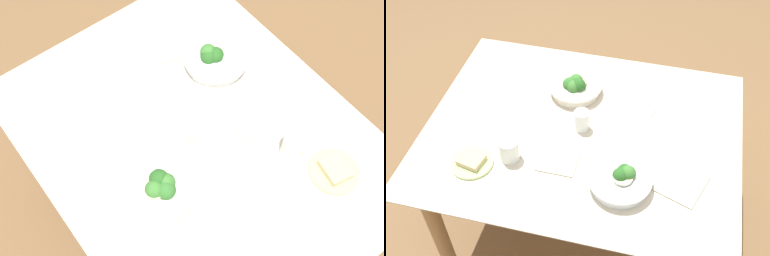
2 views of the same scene
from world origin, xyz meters
TOP-DOWN VIEW (x-y plane):
  - ground_plane at (0.00, 0.00)m, footprint 6.00×6.00m
  - dining_table at (0.00, 0.00)m, footprint 1.37×1.08m
  - broccoli_bowl_far at (-0.22, 0.25)m, footprint 0.25×0.25m
  - broccoli_bowl_near at (0.09, -0.23)m, footprint 0.25×0.25m
  - bread_side_plate at (0.40, 0.29)m, footprint 0.18×0.18m
  - water_glass_center at (0.01, -0.02)m, footprint 0.07×0.07m
  - water_glass_side at (0.25, 0.22)m, footprint 0.08×0.08m
  - fork_by_far_bowl at (-0.29, -0.19)m, footprint 0.04×0.10m
  - fork_by_near_bowl at (-0.09, -0.41)m, footprint 0.09×0.07m
  - table_knife_left at (-0.51, 0.43)m, footprint 0.03×0.19m
  - napkin_folded_upper at (0.06, 0.20)m, footprint 0.16×0.13m
  - napkin_folded_lower at (-0.43, 0.18)m, footprint 0.27×0.24m

SIDE VIEW (x-z plane):
  - ground_plane at x=0.00m, z-range 0.00..0.00m
  - dining_table at x=0.00m, z-range 0.26..0.98m
  - table_knife_left at x=-0.51m, z-range 0.72..0.73m
  - fork_by_far_bowl at x=-0.29m, z-range 0.72..0.73m
  - fork_by_near_bowl at x=-0.09m, z-range 0.72..0.73m
  - napkin_folded_upper at x=0.06m, z-range 0.72..0.73m
  - napkin_folded_lower at x=-0.43m, z-range 0.72..0.73m
  - bread_side_plate at x=0.40m, z-range 0.72..0.76m
  - broccoli_bowl_far at x=-0.22m, z-range 0.71..0.81m
  - broccoli_bowl_near at x=0.09m, z-range 0.71..0.81m
  - water_glass_center at x=0.01m, z-range 0.72..0.82m
  - water_glass_side at x=0.25m, z-range 0.72..0.83m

